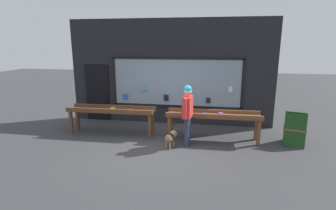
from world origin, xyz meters
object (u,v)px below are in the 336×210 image
Objects in this scene: person_browsing at (187,111)px; small_dog at (171,137)px; sandwich_board_sign at (295,129)px; display_table_right at (213,117)px; display_table_left at (112,112)px.

person_browsing is 0.88m from small_dog.
sandwich_board_sign is at bearing -72.00° from person_browsing.
person_browsing reaches higher than display_table_right.
sandwich_board_sign is at bearing 1.26° from display_table_right.
display_table_right reaches higher than small_dog.
display_table_right is at bearing -46.05° from person_browsing.
small_dog is (-1.15, -0.77, -0.41)m from display_table_right.
person_browsing is (2.47, -0.54, 0.30)m from display_table_left.
display_table_left is 5.51m from sandwich_board_sign.
person_browsing is 3.21× the size of small_dog.
sandwich_board_sign is at bearing 0.53° from display_table_left.
small_dog is 0.58× the size of sandwich_board_sign.
display_table_right is 0.95m from person_browsing.
display_table_right is (3.19, 0.00, -0.01)m from display_table_left.
person_browsing is at bearing -153.69° from sandwich_board_sign.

